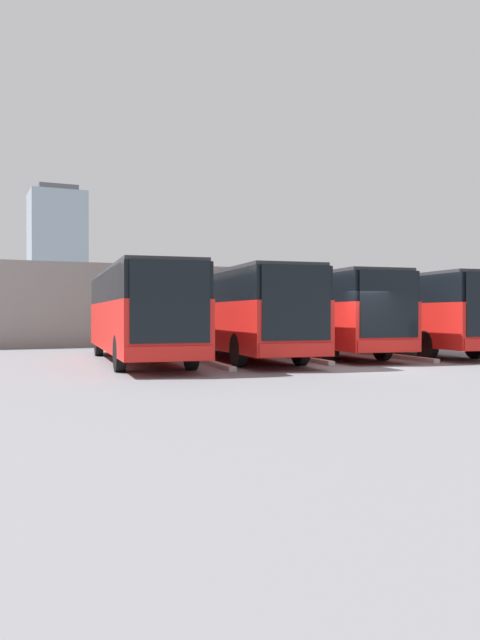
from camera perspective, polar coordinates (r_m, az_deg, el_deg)
ground_plane at (r=20.33m, az=11.36°, el=-4.37°), size 600.00×600.00×0.00m
bus_0 at (r=28.43m, az=14.35°, el=0.76°), size 3.85×12.34×3.33m
curb_divider_0 at (r=25.86m, az=13.38°, el=-3.15°), size 0.99×6.56×0.15m
bus_1 at (r=26.73m, az=6.83°, el=0.79°), size 3.85×12.34×3.33m
curb_divider_1 at (r=24.25m, az=4.99°, el=-3.39°), size 0.99×6.56×0.15m
bus_2 at (r=24.26m, az=-0.29°, el=0.82°), size 3.85×12.34×3.33m
curb_divider_2 at (r=21.92m, az=-3.13°, el=-3.81°), size 0.99×6.56×0.15m
bus_3 at (r=22.87m, az=-9.28°, el=0.83°), size 3.85×12.34×3.33m
station_building at (r=40.83m, az=-7.30°, el=1.28°), size 26.31×14.90×4.45m
office_tower at (r=252.16m, az=-16.39°, el=5.79°), size 20.55×20.55×50.77m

